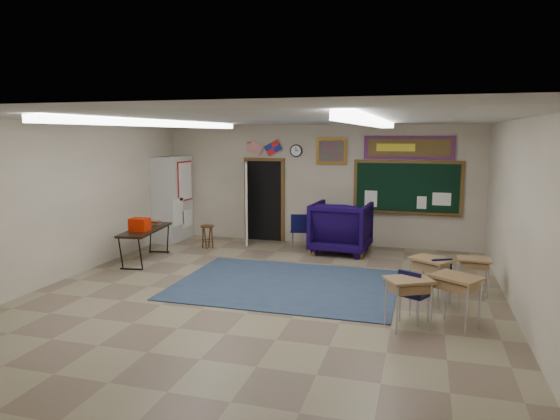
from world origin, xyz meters
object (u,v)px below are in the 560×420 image
(student_desk_front_left, at_px, (431,278))
(student_desk_front_right, at_px, (473,274))
(wooden_stool, at_px, (208,236))
(folding_table, at_px, (146,243))
(wingback_armchair, at_px, (341,227))

(student_desk_front_left, relative_size, student_desk_front_right, 1.20)
(student_desk_front_right, distance_m, wooden_stool, 6.24)
(student_desk_front_right, relative_size, wooden_stool, 1.16)
(student_desk_front_right, bearing_deg, student_desk_front_left, -138.63)
(student_desk_front_left, xyz_separation_m, folding_table, (-5.99, 1.15, -0.03))
(student_desk_front_right, height_order, wooden_stool, student_desk_front_right)
(student_desk_front_left, bearing_deg, wingback_armchair, 156.36)
(folding_table, distance_m, wooden_stool, 1.70)
(student_desk_front_left, height_order, student_desk_front_right, student_desk_front_left)
(wingback_armchair, bearing_deg, student_desk_front_left, 126.65)
(student_desk_front_left, bearing_deg, folding_table, -156.97)
(wooden_stool, bearing_deg, student_desk_front_right, -18.96)
(folding_table, xyz_separation_m, wooden_stool, (0.80, 1.50, -0.10))
(student_desk_front_left, relative_size, wooden_stool, 1.39)
(student_desk_front_right, xyz_separation_m, wooden_stool, (-5.90, 2.03, -0.07))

